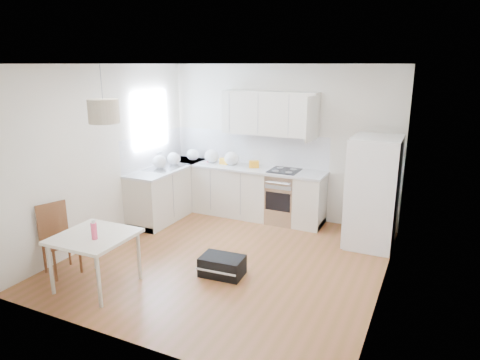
# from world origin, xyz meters

# --- Properties ---
(floor) EXTENTS (4.20, 4.20, 0.00)m
(floor) POSITION_xyz_m (0.00, 0.00, 0.00)
(floor) COLOR brown
(floor) RESTS_ON ground
(ceiling) EXTENTS (4.20, 4.20, 0.00)m
(ceiling) POSITION_xyz_m (0.00, 0.00, 2.70)
(ceiling) COLOR white
(ceiling) RESTS_ON wall_back
(wall_back) EXTENTS (4.20, 0.00, 4.20)m
(wall_back) POSITION_xyz_m (0.00, 2.10, 1.35)
(wall_back) COLOR beige
(wall_back) RESTS_ON floor
(wall_left) EXTENTS (0.00, 4.20, 4.20)m
(wall_left) POSITION_xyz_m (-2.10, 0.00, 1.35)
(wall_left) COLOR beige
(wall_left) RESTS_ON floor
(wall_right) EXTENTS (0.00, 4.20, 4.20)m
(wall_right) POSITION_xyz_m (2.10, 0.00, 1.35)
(wall_right) COLOR beige
(wall_right) RESTS_ON floor
(window_glassblock) EXTENTS (0.02, 1.00, 1.00)m
(window_glassblock) POSITION_xyz_m (-2.09, 1.15, 1.75)
(window_glassblock) COLOR #BFE0F9
(window_glassblock) RESTS_ON wall_left
(cabinets_back) EXTENTS (3.00, 0.60, 0.88)m
(cabinets_back) POSITION_xyz_m (-0.60, 1.80, 0.44)
(cabinets_back) COLOR beige
(cabinets_back) RESTS_ON floor
(cabinets_left) EXTENTS (0.60, 1.80, 0.88)m
(cabinets_left) POSITION_xyz_m (-1.80, 1.20, 0.44)
(cabinets_left) COLOR beige
(cabinets_left) RESTS_ON floor
(counter_back) EXTENTS (3.02, 0.64, 0.04)m
(counter_back) POSITION_xyz_m (-0.60, 1.80, 0.90)
(counter_back) COLOR #B8BABD
(counter_back) RESTS_ON cabinets_back
(counter_left) EXTENTS (0.64, 1.82, 0.04)m
(counter_left) POSITION_xyz_m (-1.80, 1.20, 0.90)
(counter_left) COLOR #B8BABD
(counter_left) RESTS_ON cabinets_left
(backsplash_back) EXTENTS (3.00, 0.01, 0.58)m
(backsplash_back) POSITION_xyz_m (-0.60, 2.09, 1.21)
(backsplash_back) COLOR white
(backsplash_back) RESTS_ON wall_back
(backsplash_left) EXTENTS (0.01, 1.80, 0.58)m
(backsplash_left) POSITION_xyz_m (-2.09, 1.20, 1.21)
(backsplash_left) COLOR white
(backsplash_left) RESTS_ON wall_left
(upper_cabinets) EXTENTS (1.70, 0.32, 0.75)m
(upper_cabinets) POSITION_xyz_m (-0.15, 1.94, 1.88)
(upper_cabinets) COLOR beige
(upper_cabinets) RESTS_ON wall_back
(range_oven) EXTENTS (0.50, 0.61, 0.88)m
(range_oven) POSITION_xyz_m (0.20, 1.80, 0.44)
(range_oven) COLOR #BBBDC0
(range_oven) RESTS_ON floor
(sink) EXTENTS (0.50, 0.80, 0.16)m
(sink) POSITION_xyz_m (-1.80, 1.15, 0.92)
(sink) COLOR #BBBDC0
(sink) RESTS_ON counter_left
(refrigerator) EXTENTS (0.82, 0.85, 1.68)m
(refrigerator) POSITION_xyz_m (1.75, 1.44, 0.84)
(refrigerator) COLOR white
(refrigerator) RESTS_ON floor
(dining_table) EXTENTS (0.89, 0.89, 0.69)m
(dining_table) POSITION_xyz_m (-1.12, -1.37, 0.62)
(dining_table) COLOR beige
(dining_table) RESTS_ON floor
(dining_chair) EXTENTS (0.50, 0.50, 0.93)m
(dining_chair) POSITION_xyz_m (-1.79, -1.29, 0.47)
(dining_chair) COLOR #513318
(dining_chair) RESTS_ON floor
(drink_bottle) EXTENTS (0.07, 0.07, 0.24)m
(drink_bottle) POSITION_xyz_m (-1.02, -1.46, 0.81)
(drink_bottle) COLOR #E74061
(drink_bottle) RESTS_ON dining_table
(gym_bag) EXTENTS (0.58, 0.40, 0.26)m
(gym_bag) POSITION_xyz_m (0.15, -0.44, 0.13)
(gym_bag) COLOR black
(gym_bag) RESTS_ON floor
(pendant_lamp) EXTENTS (0.40, 0.40, 0.27)m
(pendant_lamp) POSITION_xyz_m (-0.93, -1.22, 2.18)
(pendant_lamp) COLOR tan
(pendant_lamp) RESTS_ON ceiling
(grocery_bag_a) EXTENTS (0.24, 0.21, 0.22)m
(grocery_bag_a) POSITION_xyz_m (-1.66, 1.84, 1.03)
(grocery_bag_a) COLOR white
(grocery_bag_a) RESTS_ON counter_back
(grocery_bag_b) EXTENTS (0.27, 0.23, 0.25)m
(grocery_bag_b) POSITION_xyz_m (-1.25, 1.82, 1.04)
(grocery_bag_b) COLOR white
(grocery_bag_b) RESTS_ON counter_back
(grocery_bag_c) EXTENTS (0.27, 0.23, 0.25)m
(grocery_bag_c) POSITION_xyz_m (-0.82, 1.80, 1.04)
(grocery_bag_c) COLOR white
(grocery_bag_c) RESTS_ON counter_back
(grocery_bag_d) EXTENTS (0.25, 0.21, 0.23)m
(grocery_bag_d) POSITION_xyz_m (-1.78, 1.38, 1.03)
(grocery_bag_d) COLOR white
(grocery_bag_d) RESTS_ON counter_back
(grocery_bag_e) EXTENTS (0.26, 0.22, 0.23)m
(grocery_bag_e) POSITION_xyz_m (-1.86, 1.04, 1.04)
(grocery_bag_e) COLOR white
(grocery_bag_e) RESTS_ON counter_left
(snack_orange) EXTENTS (0.20, 0.17, 0.12)m
(snack_orange) POSITION_xyz_m (-0.38, 1.80, 0.98)
(snack_orange) COLOR orange
(snack_orange) RESTS_ON counter_back
(snack_yellow) EXTENTS (0.17, 0.11, 0.11)m
(snack_yellow) POSITION_xyz_m (-0.97, 1.81, 0.98)
(snack_yellow) COLOR gold
(snack_yellow) RESTS_ON counter_back
(snack_red) EXTENTS (0.17, 0.16, 0.10)m
(snack_red) POSITION_xyz_m (-1.30, 1.89, 0.97)
(snack_red) COLOR #E31C45
(snack_red) RESTS_ON counter_back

